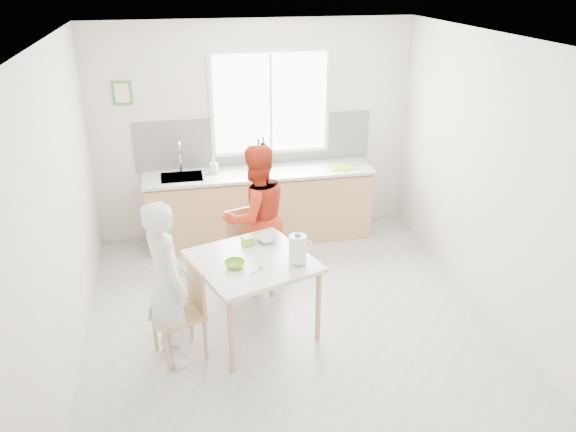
# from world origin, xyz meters

# --- Properties ---
(ground) EXTENTS (4.50, 4.50, 0.00)m
(ground) POSITION_xyz_m (0.00, 0.00, 0.00)
(ground) COLOR #B7B7B2
(ground) RESTS_ON ground
(room_shell) EXTENTS (4.50, 4.50, 4.50)m
(room_shell) POSITION_xyz_m (0.00, 0.00, 1.64)
(room_shell) COLOR silver
(room_shell) RESTS_ON ground
(window) EXTENTS (1.50, 0.06, 1.30)m
(window) POSITION_xyz_m (0.20, 2.23, 1.70)
(window) COLOR white
(window) RESTS_ON room_shell
(backsplash) EXTENTS (3.00, 0.02, 0.65)m
(backsplash) POSITION_xyz_m (0.00, 2.24, 1.23)
(backsplash) COLOR white
(backsplash) RESTS_ON room_shell
(picture_frame) EXTENTS (0.22, 0.03, 0.28)m
(picture_frame) POSITION_xyz_m (-1.55, 2.23, 1.90)
(picture_frame) COLOR #3E8942
(picture_frame) RESTS_ON room_shell
(kitchen_counter) EXTENTS (2.84, 0.64, 1.37)m
(kitchen_counter) POSITION_xyz_m (-0.00, 1.95, 0.42)
(kitchen_counter) COLOR tan
(kitchen_counter) RESTS_ON ground
(dining_table) EXTENTS (1.29, 1.29, 0.78)m
(dining_table) POSITION_xyz_m (-0.39, -0.03, 0.70)
(dining_table) COLOR silver
(dining_table) RESTS_ON ground
(chair_left) EXTENTS (0.52, 0.52, 0.88)m
(chair_left) POSITION_xyz_m (-1.04, -0.25, 0.49)
(chair_left) COLOR tan
(chair_left) RESTS_ON ground
(chair_far) EXTENTS (0.51, 0.51, 0.87)m
(chair_far) POSITION_xyz_m (-0.33, 0.85, 0.48)
(chair_far) COLOR tan
(chair_far) RESTS_ON ground
(person_white) EXTENTS (0.53, 0.65, 1.53)m
(person_white) POSITION_xyz_m (-1.16, -0.30, 0.77)
(person_white) COLOR white
(person_white) RESTS_ON ground
(person_red) EXTENTS (0.93, 0.82, 1.59)m
(person_red) POSITION_xyz_m (-0.21, 0.87, 0.80)
(person_red) COLOR red
(person_red) RESTS_ON ground
(bowl_green) EXTENTS (0.23, 0.23, 0.06)m
(bowl_green) POSITION_xyz_m (-0.56, -0.14, 0.81)
(bowl_green) COLOR #6FBC2B
(bowl_green) RESTS_ON dining_table
(bowl_white) EXTENTS (0.27, 0.27, 0.05)m
(bowl_white) POSITION_xyz_m (-0.19, 0.30, 0.81)
(bowl_white) COLOR silver
(bowl_white) RESTS_ON dining_table
(milk_jug) EXTENTS (0.22, 0.16, 0.28)m
(milk_jug) POSITION_xyz_m (0.01, -0.19, 0.93)
(milk_jug) COLOR white
(milk_jug) RESTS_ON dining_table
(green_box) EXTENTS (0.13, 0.13, 0.09)m
(green_box) POSITION_xyz_m (-0.39, 0.27, 0.83)
(green_box) COLOR #85C42D
(green_box) RESTS_ON dining_table
(spoon) EXTENTS (0.13, 0.11, 0.01)m
(spoon) POSITION_xyz_m (-0.40, -0.27, 0.79)
(spoon) COLOR #A5A5AA
(spoon) RESTS_ON dining_table
(cutting_board) EXTENTS (0.35, 0.25, 0.01)m
(cutting_board) POSITION_xyz_m (1.05, 1.87, 0.93)
(cutting_board) COLOR #7CBB2B
(cutting_board) RESTS_ON kitchen_counter
(wine_bottle_a) EXTENTS (0.07, 0.07, 0.32)m
(wine_bottle_a) POSITION_xyz_m (0.08, 2.12, 1.08)
(wine_bottle_a) COLOR black
(wine_bottle_a) RESTS_ON kitchen_counter
(wine_bottle_b) EXTENTS (0.07, 0.07, 0.30)m
(wine_bottle_b) POSITION_xyz_m (0.02, 2.10, 1.07)
(wine_bottle_b) COLOR black
(wine_bottle_b) RESTS_ON kitchen_counter
(jar_amber) EXTENTS (0.06, 0.06, 0.16)m
(jar_amber) POSITION_xyz_m (0.10, 2.07, 1.00)
(jar_amber) COLOR olive
(jar_amber) RESTS_ON kitchen_counter
(soap_bottle) EXTENTS (0.11, 0.11, 0.19)m
(soap_bottle) POSITION_xyz_m (-0.55, 2.01, 1.01)
(soap_bottle) COLOR #999999
(soap_bottle) RESTS_ON kitchen_counter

